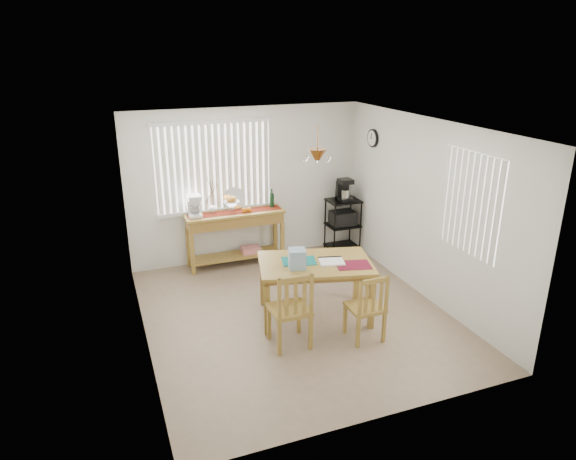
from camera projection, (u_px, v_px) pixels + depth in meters
name	position (u px, v px, depth m)	size (l,w,h in m)	color
ground	(295.00, 315.00, 7.12)	(4.00, 4.50, 0.01)	gray
room_shell	(296.00, 197.00, 6.56)	(4.20, 4.70, 2.70)	white
sideboard	(236.00, 225.00, 8.55)	(1.64, 0.46, 0.92)	#A58337
sideboard_items	(218.00, 205.00, 8.34)	(1.56, 0.39, 0.71)	maroon
wire_cart	(343.00, 220.00, 9.20)	(0.56, 0.44, 0.94)	black
cart_items	(344.00, 190.00, 9.02)	(0.22, 0.27, 0.39)	black
dining_table	(315.00, 268.00, 6.87)	(1.68, 1.30, 0.80)	#A58337
table_items	(306.00, 260.00, 6.67)	(1.13, 0.80, 0.26)	#147271
chair_left	(291.00, 310.00, 6.22)	(0.48, 0.48, 1.02)	#A58337
chair_right	(367.00, 308.00, 6.38)	(0.42, 0.42, 0.91)	#A58337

